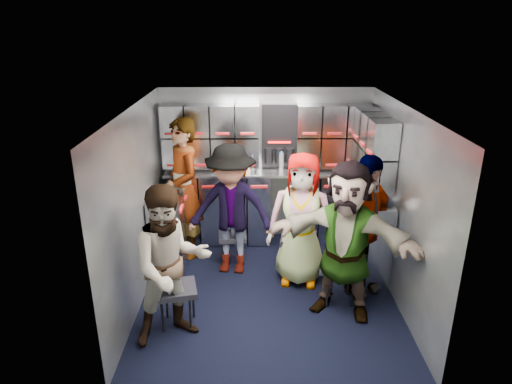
{
  "coord_description": "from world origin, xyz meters",
  "views": [
    {
      "loc": [
        -0.17,
        -4.47,
        2.93
      ],
      "look_at": [
        -0.14,
        0.35,
        1.09
      ],
      "focal_mm": 32.0,
      "sensor_mm": 36.0,
      "label": 1
    }
  ],
  "objects_px": {
    "jump_seat_center": "(299,240)",
    "attendant_arc_c": "(301,220)",
    "jump_seat_mid_right": "(357,253)",
    "jump_seat_near_right": "(339,270)",
    "attendant_standing": "(184,189)",
    "attendant_arc_a": "(171,266)",
    "jump_seat_mid_left": "(232,237)",
    "jump_seat_near_left": "(177,291)",
    "attendant_arc_b": "(231,210)",
    "attendant_arc_e": "(345,240)",
    "attendant_arc_d": "(363,226)"
  },
  "relations": [
    {
      "from": "jump_seat_near_left",
      "to": "jump_seat_near_right",
      "type": "bearing_deg",
      "value": 13.6
    },
    {
      "from": "jump_seat_mid_right",
      "to": "attendant_arc_c",
      "type": "distance_m",
      "value": 0.76
    },
    {
      "from": "jump_seat_mid_right",
      "to": "attendant_arc_e",
      "type": "distance_m",
      "value": 0.76
    },
    {
      "from": "attendant_arc_c",
      "to": "attendant_arc_b",
      "type": "bearing_deg",
      "value": 173.33
    },
    {
      "from": "attendant_arc_b",
      "to": "attendant_arc_e",
      "type": "xyz_separation_m",
      "value": [
        1.19,
        -0.85,
        0.03
      ]
    },
    {
      "from": "attendant_arc_a",
      "to": "attendant_arc_d",
      "type": "distance_m",
      "value": 2.11
    },
    {
      "from": "jump_seat_mid_left",
      "to": "attendant_arc_e",
      "type": "bearing_deg",
      "value": -40.91
    },
    {
      "from": "jump_seat_mid_left",
      "to": "attendant_arc_a",
      "type": "height_order",
      "value": "attendant_arc_a"
    },
    {
      "from": "jump_seat_near_left",
      "to": "attendant_arc_c",
      "type": "height_order",
      "value": "attendant_arc_c"
    },
    {
      "from": "jump_seat_center",
      "to": "attendant_arc_a",
      "type": "bearing_deg",
      "value": -137.31
    },
    {
      "from": "jump_seat_mid_left",
      "to": "attendant_arc_c",
      "type": "relative_size",
      "value": 0.26
    },
    {
      "from": "attendant_arc_c",
      "to": "jump_seat_near_left",
      "type": "bearing_deg",
      "value": -137.38
    },
    {
      "from": "jump_seat_mid_right",
      "to": "attendant_standing",
      "type": "relative_size",
      "value": 0.27
    },
    {
      "from": "jump_seat_center",
      "to": "jump_seat_near_right",
      "type": "distance_m",
      "value": 0.73
    },
    {
      "from": "attendant_arc_d",
      "to": "attendant_arc_a",
      "type": "bearing_deg",
      "value": 165.15
    },
    {
      "from": "attendant_arc_c",
      "to": "attendant_arc_d",
      "type": "distance_m",
      "value": 0.69
    },
    {
      "from": "attendant_arc_b",
      "to": "attendant_arc_c",
      "type": "height_order",
      "value": "attendant_arc_b"
    },
    {
      "from": "jump_seat_near_right",
      "to": "attendant_arc_a",
      "type": "distance_m",
      "value": 1.84
    },
    {
      "from": "attendant_arc_a",
      "to": "attendant_arc_c",
      "type": "height_order",
      "value": "attendant_arc_a"
    },
    {
      "from": "jump_seat_near_right",
      "to": "attendant_arc_e",
      "type": "distance_m",
      "value": 0.48
    },
    {
      "from": "jump_seat_near_left",
      "to": "jump_seat_center",
      "type": "bearing_deg",
      "value": 38.12
    },
    {
      "from": "jump_seat_mid_left",
      "to": "jump_seat_near_right",
      "type": "relative_size",
      "value": 0.86
    },
    {
      "from": "attendant_arc_b",
      "to": "attendant_arc_c",
      "type": "bearing_deg",
      "value": -7.03
    },
    {
      "from": "jump_seat_mid_left",
      "to": "jump_seat_mid_right",
      "type": "relative_size",
      "value": 0.84
    },
    {
      "from": "jump_seat_near_left",
      "to": "attendant_arc_c",
      "type": "bearing_deg",
      "value": 32.9
    },
    {
      "from": "jump_seat_near_left",
      "to": "jump_seat_mid_right",
      "type": "relative_size",
      "value": 0.92
    },
    {
      "from": "attendant_arc_a",
      "to": "attendant_arc_c",
      "type": "bearing_deg",
      "value": 13.74
    },
    {
      "from": "jump_seat_mid_right",
      "to": "attendant_arc_c",
      "type": "xyz_separation_m",
      "value": [
        -0.65,
        0.06,
        0.39
      ]
    },
    {
      "from": "attendant_standing",
      "to": "attendant_arc_d",
      "type": "xyz_separation_m",
      "value": [
        2.08,
        -0.91,
        -0.1
      ]
    },
    {
      "from": "jump_seat_mid_right",
      "to": "attendant_arc_a",
      "type": "relative_size",
      "value": 0.31
    },
    {
      "from": "attendant_standing",
      "to": "attendant_arc_a",
      "type": "relative_size",
      "value": 1.15
    },
    {
      "from": "jump_seat_mid_left",
      "to": "jump_seat_mid_right",
      "type": "distance_m",
      "value": 1.53
    },
    {
      "from": "jump_seat_mid_right",
      "to": "attendant_arc_c",
      "type": "bearing_deg",
      "value": 174.74
    },
    {
      "from": "attendant_arc_d",
      "to": "attendant_arc_e",
      "type": "xyz_separation_m",
      "value": [
        -0.27,
        -0.38,
        0.02
      ]
    },
    {
      "from": "attendant_standing",
      "to": "attendant_arc_a",
      "type": "distance_m",
      "value": 1.7
    },
    {
      "from": "jump_seat_mid_right",
      "to": "jump_seat_near_right",
      "type": "xyz_separation_m",
      "value": [
        -0.27,
        -0.38,
        -0.0
      ]
    },
    {
      "from": "jump_seat_mid_left",
      "to": "jump_seat_center",
      "type": "distance_m",
      "value": 0.84
    },
    {
      "from": "jump_seat_mid_left",
      "to": "attendant_arc_c",
      "type": "xyz_separation_m",
      "value": [
        0.81,
        -0.42,
        0.43
      ]
    },
    {
      "from": "attendant_standing",
      "to": "attendant_arc_d",
      "type": "bearing_deg",
      "value": 36.27
    },
    {
      "from": "jump_seat_near_left",
      "to": "jump_seat_center",
      "type": "distance_m",
      "value": 1.66
    },
    {
      "from": "attendant_arc_d",
      "to": "jump_seat_near_left",
      "type": "bearing_deg",
      "value": 160.47
    },
    {
      "from": "jump_seat_center",
      "to": "attendant_standing",
      "type": "height_order",
      "value": "attendant_standing"
    },
    {
      "from": "jump_seat_mid_right",
      "to": "jump_seat_center",
      "type": "bearing_deg",
      "value": 159.76
    },
    {
      "from": "jump_seat_center",
      "to": "attendant_arc_c",
      "type": "distance_m",
      "value": 0.4
    },
    {
      "from": "attendant_standing",
      "to": "attendant_arc_a",
      "type": "height_order",
      "value": "attendant_standing"
    },
    {
      "from": "jump_seat_mid_right",
      "to": "jump_seat_near_right",
      "type": "bearing_deg",
      "value": -125.2
    },
    {
      "from": "jump_seat_center",
      "to": "attendant_standing",
      "type": "distance_m",
      "value": 1.58
    },
    {
      "from": "attendant_arc_e",
      "to": "attendant_arc_b",
      "type": "bearing_deg",
      "value": 167.48
    },
    {
      "from": "jump_seat_near_left",
      "to": "jump_seat_mid_right",
      "type": "distance_m",
      "value": 2.11
    },
    {
      "from": "jump_seat_mid_left",
      "to": "attendant_arc_b",
      "type": "relative_size",
      "value": 0.25
    }
  ]
}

